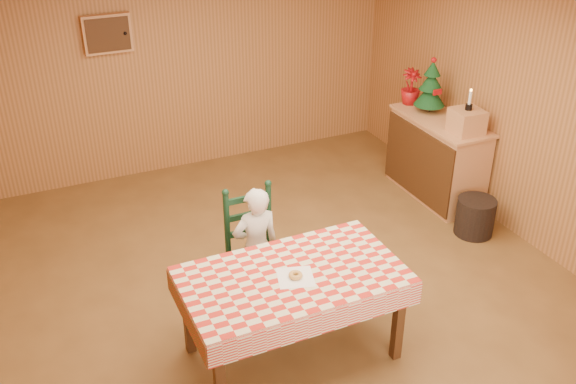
% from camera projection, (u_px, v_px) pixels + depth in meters
% --- Properties ---
extents(ground, '(6.00, 6.00, 0.00)m').
position_uv_depth(ground, '(297.00, 295.00, 5.75)').
color(ground, brown).
rests_on(ground, ground).
extents(cabin_walls, '(5.10, 6.05, 2.65)m').
position_uv_depth(cabin_walls, '(271.00, 82.00, 5.30)').
color(cabin_walls, '#AD723E').
rests_on(cabin_walls, ground).
extents(dining_table, '(1.66, 0.96, 0.77)m').
position_uv_depth(dining_table, '(293.00, 283.00, 4.76)').
color(dining_table, '#462712').
rests_on(dining_table, ground).
extents(ladder_chair, '(0.44, 0.40, 1.08)m').
position_uv_depth(ladder_chair, '(254.00, 250.00, 5.48)').
color(ladder_chair, black).
rests_on(ladder_chair, ground).
extents(seated_child, '(0.41, 0.27, 1.12)m').
position_uv_depth(seated_child, '(256.00, 247.00, 5.41)').
color(seated_child, silver).
rests_on(seated_child, ground).
extents(napkin, '(0.32, 0.32, 0.00)m').
position_uv_depth(napkin, '(295.00, 277.00, 4.68)').
color(napkin, white).
rests_on(napkin, dining_table).
extents(donut, '(0.11, 0.11, 0.04)m').
position_uv_depth(donut, '(295.00, 275.00, 4.67)').
color(donut, gold).
rests_on(donut, napkin).
extents(shelf_unit, '(0.54, 1.24, 0.93)m').
position_uv_depth(shelf_unit, '(436.00, 158.00, 7.17)').
color(shelf_unit, tan).
rests_on(shelf_unit, ground).
extents(crate, '(0.32, 0.32, 0.25)m').
position_uv_depth(crate, '(467.00, 121.00, 6.58)').
color(crate, tan).
rests_on(crate, shelf_unit).
extents(christmas_tree, '(0.34, 0.34, 0.62)m').
position_uv_depth(christmas_tree, '(431.00, 87.00, 7.02)').
color(christmas_tree, '#462712').
rests_on(christmas_tree, shelf_unit).
extents(flower_arrangement, '(0.24, 0.24, 0.41)m').
position_uv_depth(flower_arrangement, '(411.00, 87.00, 7.28)').
color(flower_arrangement, '#9E0E11').
rests_on(flower_arrangement, shelf_unit).
extents(candle_set, '(0.07, 0.07, 0.22)m').
position_uv_depth(candle_set, '(469.00, 104.00, 6.48)').
color(candle_set, black).
rests_on(candle_set, crate).
extents(storage_bin, '(0.46, 0.46, 0.39)m').
position_uv_depth(storage_bin, '(475.00, 217.00, 6.57)').
color(storage_bin, black).
rests_on(storage_bin, ground).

